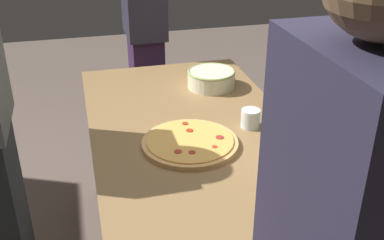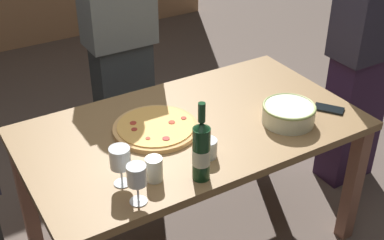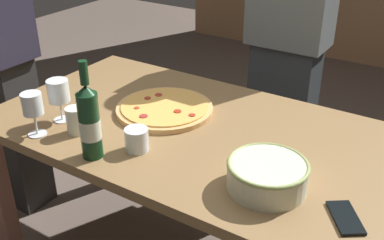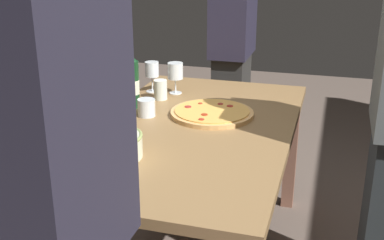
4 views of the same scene
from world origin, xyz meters
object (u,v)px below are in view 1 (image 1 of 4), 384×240
object	(u,v)px
wine_glass_near_pizza	(318,142)
wine_bottle	(286,106)
cup_ceramic	(250,118)
serving_bowl	(211,78)
pizza	(190,143)
wine_glass_by_bottle	(286,147)
person_host	(145,30)
cell_phone	(202,69)
dining_table	(192,144)
cup_amber	(281,145)

from	to	relation	value
wine_glass_near_pizza	wine_bottle	bearing A→B (deg)	0.41
wine_glass_near_pizza	cup_ceramic	xyz separation A→B (m)	(0.39, 0.12, -0.08)
serving_bowl	cup_ceramic	world-z (taller)	serving_bowl
pizza	wine_glass_by_bottle	bearing A→B (deg)	-136.52
serving_bowl	cup_ceramic	bearing A→B (deg)	-175.38
wine_bottle	person_host	bearing A→B (deg)	16.21
cup_ceramic	cell_phone	world-z (taller)	cup_ceramic
dining_table	wine_glass_by_bottle	world-z (taller)	wine_glass_by_bottle
dining_table	person_host	xyz separation A→B (m)	(1.15, 0.02, 0.21)
wine_glass_near_pizza	wine_glass_by_bottle	bearing A→B (deg)	93.37
wine_glass_near_pizza	person_host	world-z (taller)	person_host
wine_bottle	cup_amber	distance (m)	0.21
cup_amber	pizza	bearing A→B (deg)	61.77
pizza	wine_glass_by_bottle	world-z (taller)	wine_glass_by_bottle
pizza	person_host	bearing A→B (deg)	-1.22
dining_table	cup_ceramic	world-z (taller)	cup_ceramic
dining_table	wine_glass_near_pizza	bearing A→B (deg)	-141.42
dining_table	pizza	world-z (taller)	pizza
wine_glass_near_pizza	cell_phone	bearing A→B (deg)	7.11
serving_bowl	wine_bottle	distance (m)	0.61
pizza	wine_bottle	size ratio (longest dim) A/B	1.14
dining_table	serving_bowl	world-z (taller)	serving_bowl
pizza	dining_table	bearing A→B (deg)	-17.03
pizza	person_host	size ratio (longest dim) A/B	0.24
wine_glass_near_pizza	wine_glass_by_bottle	distance (m)	0.13
dining_table	wine_bottle	distance (m)	0.46
serving_bowl	person_host	world-z (taller)	person_host
pizza	serving_bowl	distance (m)	0.63
dining_table	serving_bowl	size ratio (longest dim) A/B	6.31
serving_bowl	wine_bottle	world-z (taller)	wine_bottle
serving_bowl	cup_amber	world-z (taller)	cup_amber
serving_bowl	cup_ceramic	size ratio (longest dim) A/B	2.99
pizza	wine_glass_by_bottle	size ratio (longest dim) A/B	2.34
cup_ceramic	cell_phone	xyz separation A→B (m)	(0.73, 0.02, -0.04)
cup_amber	cell_phone	bearing A→B (deg)	2.80
wine_glass_near_pizza	cup_amber	size ratio (longest dim) A/B	1.63
wine_glass_near_pizza	cell_phone	size ratio (longest dim) A/B	1.17
wine_bottle	wine_glass_by_bottle	world-z (taller)	wine_bottle
cup_amber	cup_ceramic	size ratio (longest dim) A/B	1.23
dining_table	person_host	bearing A→B (deg)	1.14
wine_glass_by_bottle	cup_amber	distance (m)	0.15
cup_ceramic	dining_table	bearing A→B (deg)	73.86
wine_glass_by_bottle	wine_glass_near_pizza	bearing A→B (deg)	-86.63
dining_table	wine_glass_near_pizza	size ratio (longest dim) A/B	9.46
wine_glass_near_pizza	cup_ceramic	world-z (taller)	wine_glass_near_pizza
cell_phone	person_host	world-z (taller)	person_host
wine_glass_near_pizza	cup_amber	world-z (taller)	wine_glass_near_pizza
person_host	wine_bottle	bearing A→B (deg)	15.06
wine_glass_near_pizza	cup_ceramic	size ratio (longest dim) A/B	2.00
dining_table	person_host	size ratio (longest dim) A/B	0.95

